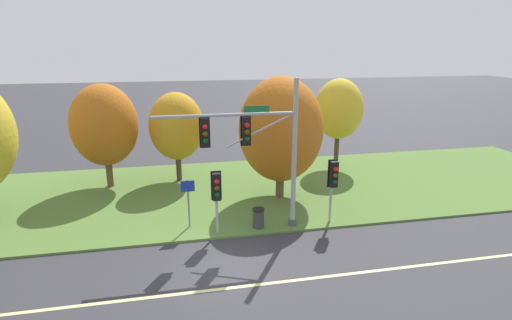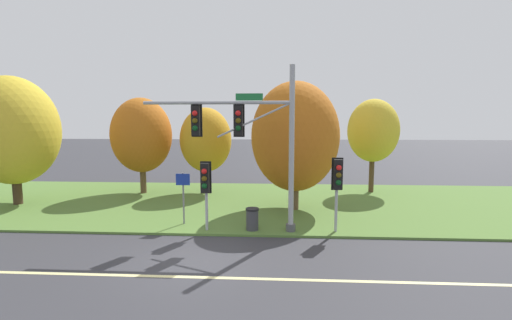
% 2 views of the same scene
% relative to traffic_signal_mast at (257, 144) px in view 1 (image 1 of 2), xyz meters
% --- Properties ---
extents(ground_plane, '(160.00, 160.00, 0.00)m').
position_rel_traffic_signal_mast_xyz_m(ground_plane, '(-1.83, -3.06, -4.12)').
color(ground_plane, '#333338').
extents(lane_stripe, '(36.00, 0.16, 0.01)m').
position_rel_traffic_signal_mast_xyz_m(lane_stripe, '(-1.83, -4.26, -4.11)').
color(lane_stripe, beige).
rests_on(lane_stripe, ground).
extents(grass_verge, '(48.00, 11.50, 0.10)m').
position_rel_traffic_signal_mast_xyz_m(grass_verge, '(-1.83, 5.19, -4.07)').
color(grass_verge, '#517533').
rests_on(grass_verge, ground).
extents(traffic_signal_mast, '(6.29, 0.49, 6.81)m').
position_rel_traffic_signal_mast_xyz_m(traffic_signal_mast, '(0.00, 0.00, 0.00)').
color(traffic_signal_mast, '#9EA0A5').
rests_on(traffic_signal_mast, grass_verge).
extents(pedestrian_signal_near_kerb, '(0.46, 0.55, 2.93)m').
position_rel_traffic_signal_mast_xyz_m(pedestrian_signal_near_kerb, '(-1.85, -0.22, -1.92)').
color(pedestrian_signal_near_kerb, '#9EA0A5').
rests_on(pedestrian_signal_near_kerb, grass_verge).
extents(pedestrian_signal_further_along, '(0.46, 0.55, 3.10)m').
position_rel_traffic_signal_mast_xyz_m(pedestrian_signal_further_along, '(3.55, -0.10, -1.77)').
color(pedestrian_signal_further_along, '#9EA0A5').
rests_on(pedestrian_signal_further_along, grass_verge).
extents(route_sign_post, '(0.62, 0.08, 2.32)m').
position_rel_traffic_signal_mast_xyz_m(route_sign_post, '(-3.06, 0.78, -2.52)').
color(route_sign_post, slate).
rests_on(route_sign_post, grass_verge).
extents(tree_left_of_mast, '(3.77, 3.77, 6.06)m').
position_rel_traffic_signal_mast_xyz_m(tree_left_of_mast, '(-7.45, 7.29, -0.32)').
color(tree_left_of_mast, brown).
rests_on(tree_left_of_mast, grass_verge).
extents(tree_behind_signpost, '(3.26, 3.26, 5.45)m').
position_rel_traffic_signal_mast_xyz_m(tree_behind_signpost, '(-3.41, 7.59, -0.62)').
color(tree_behind_signpost, '#4C3823').
rests_on(tree_behind_signpost, grass_verge).
extents(tree_mid_verge, '(4.49, 4.49, 6.61)m').
position_rel_traffic_signal_mast_xyz_m(tree_mid_verge, '(2.02, 3.67, -0.23)').
color(tree_mid_verge, brown).
rests_on(tree_mid_verge, grass_verge).
extents(tree_tall_centre, '(3.21, 3.21, 6.00)m').
position_rel_traffic_signal_mast_xyz_m(tree_tall_centre, '(7.27, 8.39, -0.04)').
color(tree_tall_centre, '#4C3823').
rests_on(tree_tall_centre, grass_verge).
extents(trash_bin, '(0.56, 0.56, 0.93)m').
position_rel_traffic_signal_mast_xyz_m(trash_bin, '(0.06, 0.08, -3.55)').
color(trash_bin, '#38383D').
rests_on(trash_bin, grass_verge).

